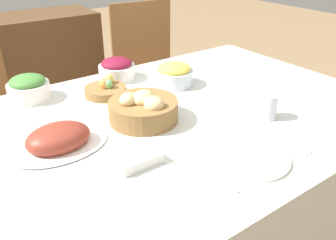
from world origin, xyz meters
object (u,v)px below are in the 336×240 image
object	(u,v)px
bread_basket	(143,109)
egg_basket	(106,89)
beet_salad_bowl	(117,69)
dinner_plate	(249,157)
green_salad_bowl	(28,88)
butter_dish	(138,159)
sideboard	(5,81)
drinking_cup	(268,106)
spoon	(286,140)
chair_far_right	(150,76)
knife	(280,143)
ham_platter	(59,139)
pineapple_bowl	(174,74)
fork	(212,175)

from	to	relation	value
bread_basket	egg_basket	world-z (taller)	bread_basket
beet_salad_bowl	dinner_plate	size ratio (longest dim) A/B	0.68
green_salad_bowl	butter_dish	distance (m)	0.67
sideboard	drinking_cup	world-z (taller)	sideboard
egg_basket	spoon	size ratio (longest dim) A/B	0.90
drinking_cup	butter_dish	bearing A→B (deg)	177.21
chair_far_right	green_salad_bowl	bearing A→B (deg)	-146.14
sideboard	bread_basket	size ratio (longest dim) A/B	5.45
knife	ham_platter	bearing A→B (deg)	142.66
bread_basket	green_salad_bowl	xyz separation A→B (m)	(-0.28, 0.43, 0.00)
green_salad_bowl	spoon	distance (m)	1.01
ham_platter	pineapple_bowl	bearing A→B (deg)	19.14
green_salad_bowl	fork	distance (m)	0.87
fork	drinking_cup	distance (m)	0.43
ham_platter	butter_dish	distance (m)	0.27
beet_salad_bowl	butter_dish	world-z (taller)	beet_salad_bowl
ham_platter	knife	xyz separation A→B (m)	(0.59, -0.40, -0.03)
bread_basket	pineapple_bowl	bearing A→B (deg)	35.83
dinner_plate	pineapple_bowl	bearing A→B (deg)	74.26
ham_platter	pineapple_bowl	xyz separation A→B (m)	(0.61, 0.21, 0.02)
bread_basket	ham_platter	bearing A→B (deg)	179.69
sideboard	egg_basket	size ratio (longest dim) A/B	7.80
bread_basket	fork	bearing A→B (deg)	-93.45
ham_platter	drinking_cup	distance (m)	0.74
knife	pineapple_bowl	bearing A→B (deg)	84.49
fork	beet_salad_bowl	bearing A→B (deg)	76.38
beet_salad_bowl	pineapple_bowl	size ratio (longest dim) A/B	0.98
green_salad_bowl	drinking_cup	world-z (taller)	green_salad_bowl
chair_far_right	fork	size ratio (longest dim) A/B	5.04
sideboard	pineapple_bowl	size ratio (longest dim) A/B	7.96
dinner_plate	drinking_cup	size ratio (longest dim) A/B	2.66
green_salad_bowl	fork	bearing A→B (deg)	-73.01
dinner_plate	bread_basket	bearing A→B (deg)	107.52
ham_platter	spoon	size ratio (longest dim) A/B	1.62
sideboard	beet_salad_bowl	xyz separation A→B (m)	(0.29, -1.17, 0.37)
chair_far_right	bread_basket	xyz separation A→B (m)	(-0.60, -0.88, 0.28)
ham_platter	butter_dish	bearing A→B (deg)	-55.29
egg_basket	pineapple_bowl	distance (m)	0.31
butter_dish	ham_platter	bearing A→B (deg)	124.71
sideboard	egg_basket	xyz separation A→B (m)	(0.16, -1.31, 0.35)
green_salad_bowl	egg_basket	bearing A→B (deg)	-27.59
egg_basket	beet_salad_bowl	distance (m)	0.19
sideboard	green_salad_bowl	bearing A→B (deg)	-95.50
chair_far_right	pineapple_bowl	bearing A→B (deg)	-107.58
sideboard	pineapple_bowl	world-z (taller)	sideboard
green_salad_bowl	spoon	bearing A→B (deg)	-55.00
pineapple_bowl	drinking_cup	distance (m)	0.47
sideboard	fork	bearing A→B (deg)	-85.95
spoon	green_salad_bowl	bearing A→B (deg)	128.34
bread_basket	drinking_cup	xyz separation A→B (m)	(0.38, -0.25, -0.00)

